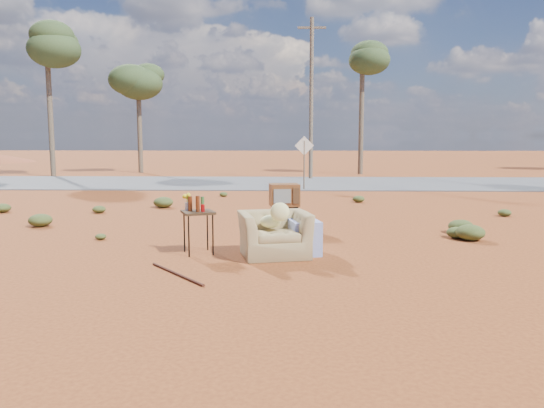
{
  "coord_description": "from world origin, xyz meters",
  "views": [
    {
      "loc": [
        0.84,
        -9.58,
        2.2
      ],
      "look_at": [
        0.51,
        1.24,
        0.8
      ],
      "focal_mm": 35.0,
      "sensor_mm": 36.0,
      "label": 1
    }
  ],
  "objects": [
    {
      "name": "armchair",
      "position": [
        0.7,
        0.02,
        0.51
      ],
      "size": [
        1.58,
        1.23,
        1.09
      ],
      "rotation": [
        0.0,
        0.0,
        0.22
      ],
      "color": "#917B4F",
      "rests_on": "ground"
    },
    {
      "name": "tv_unit",
      "position": [
        0.76,
        2.8,
        0.8
      ],
      "size": [
        0.75,
        0.64,
        1.08
      ],
      "rotation": [
        0.0,
        0.0,
        0.17
      ],
      "color": "black",
      "rests_on": "ground"
    },
    {
      "name": "eucalyptus_near_left",
      "position": [
        -8.0,
        22.0,
        5.45
      ],
      "size": [
        3.2,
        3.2,
        6.6
      ],
      "color": "brown",
      "rests_on": "ground"
    },
    {
      "name": "eucalyptus_left",
      "position": [
        -12.0,
        19.0,
        6.92
      ],
      "size": [
        3.2,
        3.2,
        8.1
      ],
      "color": "brown",
      "rests_on": "ground"
    },
    {
      "name": "eucalyptus_center",
      "position": [
        5.0,
        21.0,
        6.43
      ],
      "size": [
        3.2,
        3.2,
        7.6
      ],
      "color": "brown",
      "rests_on": "ground"
    },
    {
      "name": "scrub_patch",
      "position": [
        -0.82,
        4.41,
        0.14
      ],
      "size": [
        17.49,
        8.07,
        0.33
      ],
      "color": "#425123",
      "rests_on": "ground"
    },
    {
      "name": "rusty_bar",
      "position": [
        -0.92,
        -1.44,
        0.02
      ],
      "size": [
        1.1,
        1.33,
        0.04
      ],
      "primitive_type": "cylinder",
      "rotation": [
        0.0,
        1.57,
        -0.89
      ],
      "color": "#451E12",
      "rests_on": "ground"
    },
    {
      "name": "utility_pole_center",
      "position": [
        2.0,
        17.5,
        4.15
      ],
      "size": [
        1.4,
        0.2,
        8.0
      ],
      "color": "brown",
      "rests_on": "ground"
    },
    {
      "name": "ground",
      "position": [
        0.0,
        0.0,
        0.0
      ],
      "size": [
        140.0,
        140.0,
        0.0
      ],
      "primitive_type": "plane",
      "color": "#93461D",
      "rests_on": "ground"
    },
    {
      "name": "side_table",
      "position": [
        -0.88,
        0.15,
        0.83
      ],
      "size": [
        0.73,
        0.73,
        1.12
      ],
      "rotation": [
        0.0,
        0.0,
        0.37
      ],
      "color": "#322312",
      "rests_on": "ground"
    },
    {
      "name": "road_sign",
      "position": [
        1.5,
        12.0,
        1.5
      ],
      "size": [
        0.78,
        0.06,
        2.19
      ],
      "color": "brown",
      "rests_on": "ground"
    },
    {
      "name": "highway",
      "position": [
        0.0,
        15.0,
        0.02
      ],
      "size": [
        140.0,
        7.0,
        0.04
      ],
      "primitive_type": "cube",
      "color": "#565659",
      "rests_on": "ground"
    }
  ]
}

